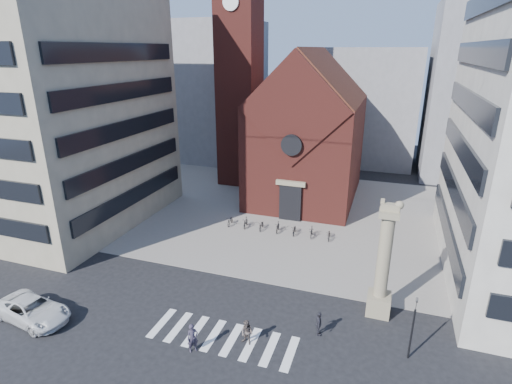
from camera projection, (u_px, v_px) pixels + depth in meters
ground at (232, 309)px, 28.93m from camera, size 120.00×120.00×0.00m
piazza at (294, 213)px, 45.83m from camera, size 46.00×30.00×0.05m
zebra_crossing at (223, 337)px, 26.09m from camera, size 10.20×3.20×0.01m
church at (308, 134)px, 48.51m from camera, size 12.00×16.65×18.00m
campanile at (239, 66)px, 51.57m from camera, size 5.50×5.50×31.20m
building_left at (49, 99)px, 40.74m from camera, size 18.00×20.00×26.00m
bg_block_left at (210, 92)px, 66.90m from camera, size 16.00×14.00×22.00m
bg_block_mid at (371, 107)px, 64.11m from camera, size 14.00×12.00×18.00m
bg_block_right at (490, 93)px, 55.55m from camera, size 16.00×14.00×24.00m
lion_column at (383, 270)px, 27.38m from camera, size 1.63×1.60×8.68m
traffic_light at (413, 327)px, 23.61m from camera, size 0.13×0.16×4.30m
white_car at (32, 310)px, 27.57m from camera, size 5.97×3.38×1.57m
pedestrian_0 at (193, 338)px, 24.63m from camera, size 0.82×0.82×1.92m
pedestrian_1 at (247, 333)px, 25.26m from camera, size 0.96×0.82×1.71m
pedestrian_2 at (319, 324)px, 26.07m from camera, size 0.62×1.07×1.71m
scooter_0 at (230, 221)px, 42.54m from camera, size 0.78×1.78×0.91m
scooter_1 at (246, 222)px, 41.99m from camera, size 0.65×1.72×1.01m
scooter_2 at (261, 225)px, 41.47m from camera, size 0.78×1.78×0.91m
scooter_3 at (278, 227)px, 40.92m from camera, size 0.65×1.72×1.01m
scooter_4 at (294, 230)px, 40.40m from camera, size 0.78×1.78×0.91m
scooter_5 at (312, 232)px, 39.85m from camera, size 0.65×1.72×1.01m
scooter_6 at (329, 235)px, 39.33m from camera, size 0.78×1.78×0.91m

